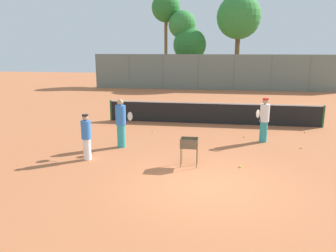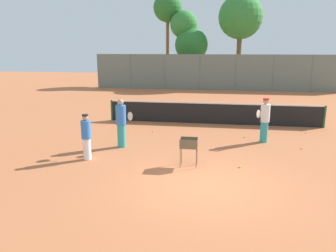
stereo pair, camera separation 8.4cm
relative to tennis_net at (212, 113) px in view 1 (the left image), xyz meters
name	(u,v)px [view 1 (the left image)]	position (x,y,z in m)	size (l,w,h in m)	color
ground_plane	(206,185)	(0.00, -7.65, -0.56)	(80.00, 80.00, 0.00)	#B7663D
tennis_net	(212,113)	(0.00, 0.00, 0.00)	(10.64, 0.10, 1.07)	#26592D
back_fence	(216,72)	(0.00, 13.70, 1.03)	(22.51, 0.08, 3.17)	slate
tree_0	(239,17)	(1.97, 17.35, 6.01)	(4.22, 4.22, 8.74)	brown
tree_1	(166,9)	(-5.29, 18.51, 7.01)	(2.92, 2.92, 9.17)	brown
tree_2	(182,27)	(-3.54, 17.78, 5.23)	(2.75, 2.75, 7.37)	brown
tree_3	(190,45)	(-2.72, 17.37, 3.41)	(3.28, 3.28, 5.65)	brown
player_white_outfit	(121,123)	(-3.35, -4.54, 0.40)	(0.82, 0.65, 1.87)	teal
player_red_cap	(264,119)	(2.12, -2.97, 0.37)	(0.63, 0.80, 1.79)	teal
player_yellow_shirt	(86,136)	(-4.09, -6.12, 0.26)	(0.39, 0.85, 1.58)	white
ball_cart	(189,145)	(-0.61, -6.21, 0.14)	(0.56, 0.41, 0.93)	brown
tennis_ball_0	(301,148)	(3.46, -3.72, -0.53)	(0.07, 0.07, 0.07)	#D1E54C
tennis_ball_1	(153,131)	(-2.64, -2.04, -0.53)	(0.07, 0.07, 0.07)	#D1E54C
tennis_ball_2	(244,137)	(1.43, -2.42, -0.53)	(0.07, 0.07, 0.07)	#D1E54C
tennis_ball_3	(240,166)	(1.04, -6.12, -0.53)	(0.07, 0.07, 0.07)	#D1E54C
tennis_ball_4	(305,132)	(4.19, -1.22, -0.53)	(0.07, 0.07, 0.07)	#D1E54C
parked_car	(267,81)	(4.78, 16.00, 0.10)	(4.20, 1.70, 1.60)	#232328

